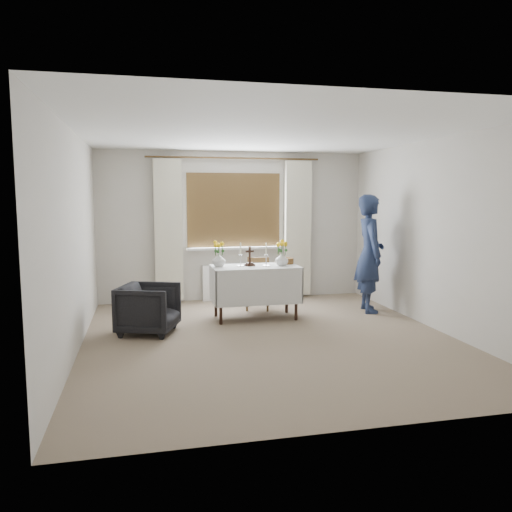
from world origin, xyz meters
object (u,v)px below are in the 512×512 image
at_px(flower_vase_right, 282,259).
at_px(altar_table, 255,292).
at_px(armchair, 149,309).
at_px(wooden_cross, 250,256).
at_px(person, 370,254).
at_px(flower_vase_left, 219,260).
at_px(wooden_chair, 258,284).

bearing_deg(flower_vase_right, altar_table, 172.15).
relative_size(armchair, wooden_cross, 2.51).
relative_size(person, flower_vase_left, 9.21).
bearing_deg(armchair, person, -61.16).
bearing_deg(person, flower_vase_left, 100.34).
bearing_deg(wooden_chair, wooden_cross, -98.75).
xyz_separation_m(altar_table, flower_vase_left, (-0.52, 0.05, 0.48)).
distance_m(person, flower_vase_left, 2.31).
xyz_separation_m(altar_table, person, (1.79, 0.06, 0.51)).
xyz_separation_m(wooden_cross, flower_vase_right, (0.45, -0.09, -0.04)).
relative_size(armchair, person, 0.39).
height_order(wooden_chair, wooden_cross, wooden_cross).
distance_m(armchair, flower_vase_right, 2.00).
bearing_deg(wooden_cross, altar_table, -40.04).
relative_size(wooden_cross, flower_vase_left, 1.44).
height_order(altar_table, flower_vase_left, flower_vase_left).
xyz_separation_m(armchair, flower_vase_left, (0.99, 0.51, 0.54)).
bearing_deg(flower_vase_left, wooden_cross, -1.57).
bearing_deg(flower_vase_right, wooden_chair, 108.62).
bearing_deg(wooden_cross, armchair, -174.94).
height_order(armchair, flower_vase_right, flower_vase_right).
xyz_separation_m(altar_table, wooden_cross, (-0.07, 0.04, 0.52)).
bearing_deg(armchair, flower_vase_left, -42.92).
relative_size(altar_table, wooden_chair, 1.54).
bearing_deg(flower_vase_right, armchair, -167.69).
xyz_separation_m(armchair, flower_vase_right, (1.89, 0.41, 0.54)).
bearing_deg(person, wooden_cross, 100.79).
xyz_separation_m(person, flower_vase_left, (-2.31, -0.01, -0.03)).
relative_size(altar_table, wooden_cross, 4.44).
distance_m(wooden_chair, armchair, 1.97).
distance_m(wooden_cross, flower_vase_right, 0.46).
bearing_deg(wooden_cross, flower_vase_right, -25.13).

